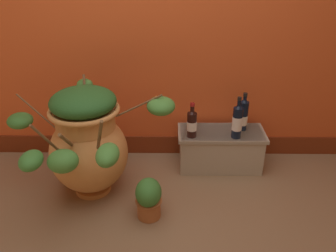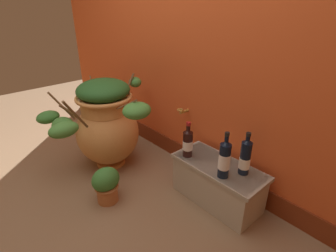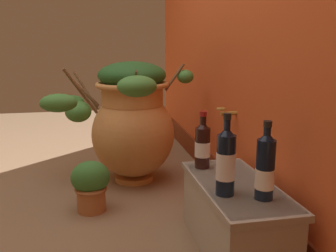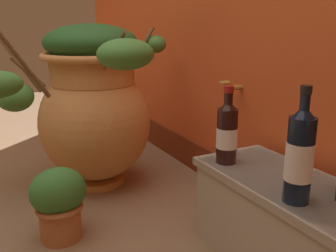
# 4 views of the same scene
# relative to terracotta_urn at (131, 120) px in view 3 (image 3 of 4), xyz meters

# --- Properties ---
(ground_plane) EXTENTS (7.00, 7.00, 0.00)m
(ground_plane) POSITION_rel_terracotta_urn_xyz_m (0.47, -0.51, -0.45)
(ground_plane) COLOR #896B4C
(terracotta_urn) EXTENTS (1.28, 1.05, 0.85)m
(terracotta_urn) POSITION_rel_terracotta_urn_xyz_m (0.00, 0.00, 0.00)
(terracotta_urn) COLOR #D68E4C
(terracotta_urn) RESTS_ON ground_plane
(stone_ledge) EXTENTS (0.73, 0.33, 0.34)m
(stone_ledge) POSITION_rel_terracotta_urn_xyz_m (1.04, 0.37, -0.26)
(stone_ledge) COLOR #B2A893
(stone_ledge) RESTS_ON ground_plane
(wine_bottle_left) EXTENTS (0.08, 0.08, 0.35)m
(wine_bottle_left) POSITION_rel_terracotta_urn_xyz_m (1.15, 0.28, 0.04)
(wine_bottle_left) COLOR black
(wine_bottle_left) RESTS_ON stone_ledge
(wine_bottle_middle) EXTENTS (0.08, 0.08, 0.33)m
(wine_bottle_middle) POSITION_rel_terracotta_urn_xyz_m (1.22, 0.42, 0.03)
(wine_bottle_middle) COLOR black
(wine_bottle_middle) RESTS_ON stone_ledge
(wine_bottle_right) EXTENTS (0.08, 0.08, 0.30)m
(wine_bottle_right) POSITION_rel_terracotta_urn_xyz_m (0.78, 0.29, 0.02)
(wine_bottle_right) COLOR black
(wine_bottle_right) RESTS_ON stone_ledge
(potted_shrub) EXTENTS (0.19, 0.23, 0.30)m
(potted_shrub) POSITION_rel_terracotta_urn_xyz_m (0.46, -0.29, -0.29)
(potted_shrub) COLOR #B26638
(potted_shrub) RESTS_ON ground_plane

